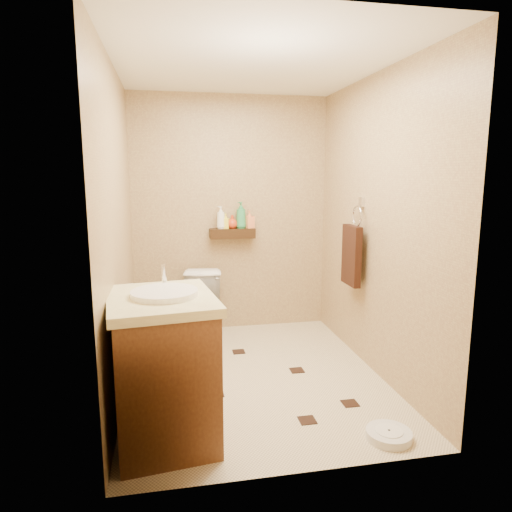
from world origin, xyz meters
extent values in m
plane|color=beige|center=(0.00, 0.00, 0.00)|extent=(2.50, 2.50, 0.00)
cube|color=tan|center=(0.00, 1.25, 1.20)|extent=(2.00, 0.04, 2.40)
cube|color=tan|center=(0.00, -1.25, 1.20)|extent=(2.00, 0.04, 2.40)
cube|color=tan|center=(-1.00, 0.00, 1.20)|extent=(0.04, 2.50, 2.40)
cube|color=tan|center=(1.00, 0.00, 1.20)|extent=(0.04, 2.50, 2.40)
cube|color=white|center=(0.00, 0.00, 2.40)|extent=(2.00, 2.50, 0.02)
cube|color=#341D0E|center=(0.00, 1.17, 1.02)|extent=(0.46, 0.14, 0.10)
cube|color=black|center=(-0.33, -0.26, 0.00)|extent=(0.11, 0.11, 0.01)
cube|color=black|center=(0.37, 0.03, 0.00)|extent=(0.11, 0.11, 0.01)
cube|color=black|center=(0.22, -0.74, 0.00)|extent=(0.11, 0.11, 0.01)
cube|color=black|center=(-0.51, 0.49, 0.00)|extent=(0.11, 0.11, 0.01)
cube|color=black|center=(0.59, -0.58, 0.00)|extent=(0.11, 0.11, 0.01)
cube|color=black|center=(-0.04, 0.53, 0.00)|extent=(0.11, 0.11, 0.01)
imported|color=white|center=(-0.35, 0.83, 0.33)|extent=(0.45, 0.70, 0.67)
cube|color=brown|center=(-0.70, -0.75, 0.43)|extent=(0.65, 0.76, 0.85)
cube|color=#F5F1B1|center=(-0.70, -0.75, 0.88)|extent=(0.70, 0.81, 0.05)
cylinder|color=white|center=(-0.68, -0.75, 0.91)|extent=(0.39, 0.39, 0.05)
cylinder|color=silver|center=(-0.68, -0.51, 0.98)|extent=(0.03, 0.03, 0.13)
cylinder|color=silver|center=(0.65, -1.04, 0.03)|extent=(0.34, 0.34, 0.05)
cylinder|color=white|center=(0.65, -1.04, 0.05)|extent=(0.17, 0.17, 0.01)
cylinder|color=#186053|center=(-0.75, 0.76, 0.06)|extent=(0.12, 0.12, 0.13)
cylinder|color=silver|center=(-0.75, 0.76, 0.30)|extent=(0.02, 0.02, 0.36)
sphere|color=silver|center=(-0.75, 0.76, 0.47)|extent=(0.09, 0.09, 0.09)
cube|color=silver|center=(0.98, 0.25, 1.38)|extent=(0.03, 0.06, 0.08)
torus|color=silver|center=(0.95, 0.25, 1.26)|extent=(0.02, 0.19, 0.19)
cube|color=black|center=(0.91, 0.25, 0.92)|extent=(0.06, 0.30, 0.52)
cylinder|color=silver|center=(-0.94, 0.65, 0.60)|extent=(0.11, 0.11, 0.11)
cylinder|color=silver|center=(-0.98, 0.65, 0.66)|extent=(0.04, 0.02, 0.02)
imported|color=white|center=(-0.12, 1.17, 1.18)|extent=(0.12, 0.12, 0.23)
imported|color=#FFEF35|center=(-0.07, 1.17, 1.15)|extent=(0.09, 0.09, 0.15)
imported|color=red|center=(0.00, 1.17, 1.14)|extent=(0.12, 0.12, 0.14)
imported|color=#319456|center=(0.09, 1.17, 1.21)|extent=(0.15, 0.15, 0.27)
imported|color=#FF8F54|center=(0.18, 1.17, 1.16)|extent=(0.11, 0.11, 0.18)
camera|label=1|loc=(-0.65, -3.41, 1.61)|focal=32.00mm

